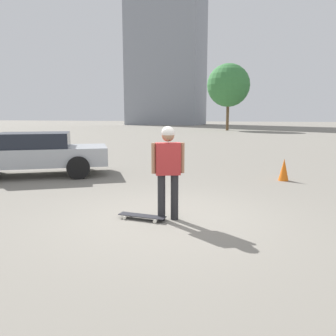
{
  "coord_description": "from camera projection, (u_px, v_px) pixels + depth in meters",
  "views": [
    {
      "loc": [
        -5.62,
        -1.74,
        1.91
      ],
      "look_at": [
        0.0,
        0.0,
        0.98
      ],
      "focal_mm": 35.0,
      "sensor_mm": 36.0,
      "label": 1
    }
  ],
  "objects": [
    {
      "name": "person",
      "position": [
        168.0,
        165.0,
        5.95
      ],
      "size": [
        0.36,
        0.56,
        1.73
      ],
      "rotation": [
        0.0,
        0.0,
        -1.15
      ],
      "color": "#262628",
      "rests_on": "ground_plane"
    },
    {
      "name": "car_parked_near",
      "position": [
        32.0,
        153.0,
        10.5
      ],
      "size": [
        4.06,
        5.05,
        1.38
      ],
      "rotation": [
        0.0,
        0.0,
        2.11
      ],
      "color": "#ADB2B7",
      "rests_on": "ground_plane"
    },
    {
      "name": "traffic_cone",
      "position": [
        284.0,
        170.0,
        9.75
      ],
      "size": [
        0.3,
        0.3,
        0.66
      ],
      "color": "orange",
      "rests_on": "ground_plane"
    },
    {
      "name": "tree_distant",
      "position": [
        228.0,
        85.0,
        42.55
      ],
      "size": [
        5.54,
        5.54,
        8.62
      ],
      "color": "brown",
      "rests_on": "ground_plane"
    },
    {
      "name": "building_block_distant",
      "position": [
        167.0,
        23.0,
        69.89
      ],
      "size": [
        12.5,
        15.22,
        42.88
      ],
      "color": "gray",
      "rests_on": "ground_plane"
    },
    {
      "name": "skateboard",
      "position": [
        142.0,
        216.0,
        6.1
      ],
      "size": [
        0.3,
        0.92,
        0.08
      ],
      "rotation": [
        0.0,
        0.0,
        1.51
      ],
      "color": "#232328",
      "rests_on": "ground_plane"
    },
    {
      "name": "ground_plane",
      "position": [
        168.0,
        219.0,
        6.11
      ],
      "size": [
        220.0,
        220.0,
        0.0
      ],
      "primitive_type": "plane",
      "color": "gray"
    }
  ]
}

